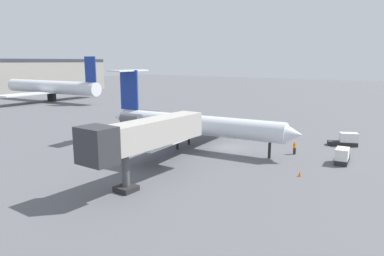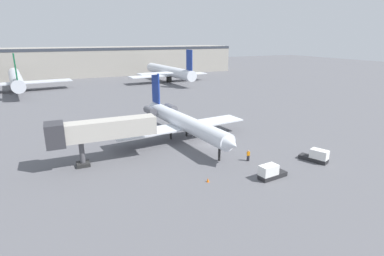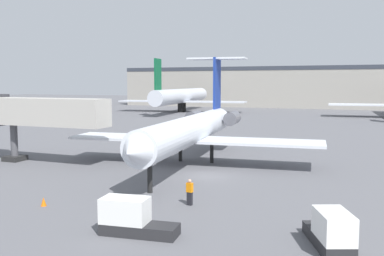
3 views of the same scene
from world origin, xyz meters
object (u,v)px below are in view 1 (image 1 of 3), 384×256
(jet_bridge, at_px, (141,136))
(baggage_tug_lead, at_px, (342,156))
(baggage_tug_trailing, at_px, (346,140))
(ground_crew_marshaller, at_px, (295,148))
(parked_airliner_west_mid, at_px, (52,87))
(regional_jet, at_px, (190,123))
(traffic_cone_near, at_px, (300,174))

(jet_bridge, bearing_deg, baggage_tug_lead, -36.74)
(baggage_tug_trailing, bearing_deg, ground_crew_marshaller, 153.54)
(baggage_tug_trailing, height_order, parked_airliner_west_mid, parked_airliner_west_mid)
(baggage_tug_trailing, relative_size, parked_airliner_west_mid, 0.11)
(ground_crew_marshaller, xyz_separation_m, baggage_tug_lead, (-0.82, -6.05, -0.02))
(baggage_tug_trailing, distance_m, parked_airliner_west_mid, 86.34)
(regional_jet, distance_m, baggage_tug_trailing, 22.63)
(baggage_tug_lead, relative_size, parked_airliner_west_mid, 0.11)
(jet_bridge, relative_size, ground_crew_marshaller, 8.87)
(traffic_cone_near, bearing_deg, regional_jet, 77.90)
(baggage_tug_trailing, bearing_deg, parked_airliner_west_mid, 83.44)
(regional_jet, xyz_separation_m, baggage_tug_lead, (4.12, -19.35, -2.64))
(ground_crew_marshaller, relative_size, traffic_cone_near, 3.07)
(regional_jet, xyz_separation_m, jet_bridge, (-15.13, -4.97, 1.43))
(ground_crew_marshaller, distance_m, baggage_tug_trailing, 9.92)
(baggage_tug_lead, height_order, parked_airliner_west_mid, parked_airliner_west_mid)
(ground_crew_marshaller, distance_m, traffic_cone_near, 9.29)
(regional_jet, bearing_deg, parked_airliner_west_mid, 70.79)
(jet_bridge, bearing_deg, baggage_tug_trailing, -23.75)
(baggage_tug_lead, distance_m, traffic_cone_near, 8.15)
(ground_crew_marshaller, bearing_deg, baggage_tug_trailing, -26.46)
(jet_bridge, bearing_deg, regional_jet, 18.20)
(parked_airliner_west_mid, bearing_deg, traffic_cone_near, -107.84)
(jet_bridge, distance_m, ground_crew_marshaller, 22.11)
(traffic_cone_near, relative_size, parked_airliner_west_mid, 0.01)
(jet_bridge, relative_size, baggage_tug_trailing, 3.54)
(baggage_tug_lead, bearing_deg, regional_jet, 102.03)
(jet_bridge, distance_m, parked_airliner_west_mid, 82.65)
(jet_bridge, distance_m, traffic_cone_near, 17.19)
(ground_crew_marshaller, bearing_deg, traffic_cone_near, -157.37)
(jet_bridge, xyz_separation_m, ground_crew_marshaller, (20.08, -8.32, -4.05))
(regional_jet, bearing_deg, jet_bridge, -161.80)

